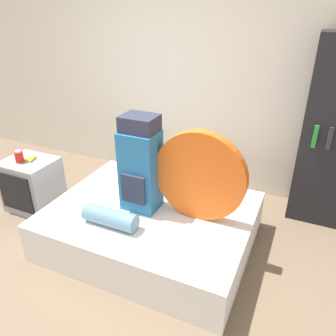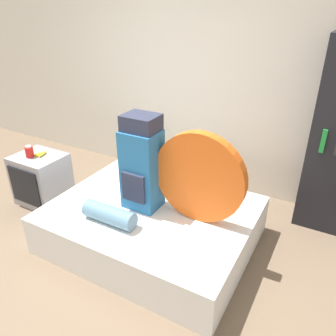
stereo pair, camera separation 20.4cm
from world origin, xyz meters
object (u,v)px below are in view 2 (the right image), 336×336
tent_bag (199,178)px  canister (29,152)px  sleeping_roll (109,215)px  television (42,179)px  backpack (142,164)px

tent_bag → canister: (-1.94, -0.12, -0.14)m
sleeping_roll → television: 1.33m
tent_bag → television: (-1.90, -0.07, -0.49)m
tent_bag → television: bearing=-177.9°
backpack → tent_bag: bearing=6.8°
backpack → tent_bag: (0.53, 0.06, -0.02)m
sleeping_roll → canister: (-1.31, 0.31, 0.18)m
sleeping_roll → canister: size_ratio=3.72×
tent_bag → canister: 1.95m
tent_bag → sleeping_roll: tent_bag is taller
tent_bag → canister: tent_bag is taller
backpack → television: 1.46m
television → tent_bag: bearing=2.1°
tent_bag → backpack: bearing=-173.2°
television → canister: 0.35m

